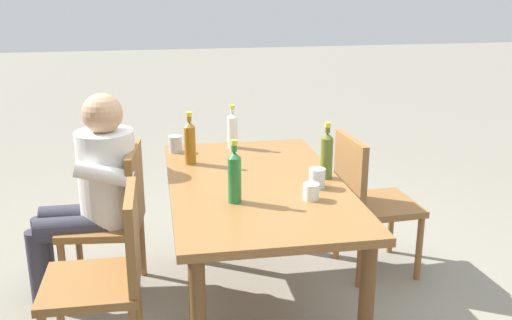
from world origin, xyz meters
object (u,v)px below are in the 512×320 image
object	(u,v)px
dining_table	(256,199)
cup_glass	(317,178)
chair_far_right	(116,214)
cup_steel	(175,144)
chair_far_left	(108,272)
bottle_amber	(190,142)
chair_near_right	(367,197)
cup_white	(311,192)
bottle_clear	(233,129)
bottle_green	(235,176)
bottle_olive	(327,155)
person_in_white_shirt	(94,187)

from	to	relation	value
dining_table	cup_glass	xyz separation A→B (m)	(-0.13, -0.29, 0.15)
dining_table	chair_far_right	world-z (taller)	chair_far_right
cup_steel	chair_far_left	bearing A→B (deg)	159.62
chair_far_right	bottle_amber	bearing A→B (deg)	-85.98
chair_far_right	cup_steel	distance (m)	0.55
chair_near_right	cup_steel	bearing A→B (deg)	76.28
chair_far_left	cup_white	xyz separation A→B (m)	(0.06, -0.96, 0.30)
chair_far_right	bottle_clear	size ratio (longest dim) A/B	3.23
cup_steel	cup_white	bearing A→B (deg)	-146.55
chair_far_left	bottle_green	bearing A→B (deg)	-81.27
bottle_green	bottle_amber	world-z (taller)	bottle_green
cup_white	chair_far_left	bearing A→B (deg)	93.50
chair_far_left	chair_far_right	bearing A→B (deg)	0.04
chair_far_right	chair_near_right	size ratio (longest dim) A/B	1.00
bottle_olive	cup_white	world-z (taller)	bottle_olive
bottle_green	cup_glass	bearing A→B (deg)	-73.82
person_in_white_shirt	bottle_clear	distance (m)	0.90
dining_table	bottle_green	xyz separation A→B (m)	(-0.26, 0.15, 0.23)
dining_table	cup_glass	bearing A→B (deg)	-114.42
dining_table	cup_steel	bearing A→B (deg)	31.90
chair_far_right	person_in_white_shirt	distance (m)	0.20
person_in_white_shirt	chair_near_right	bearing A→B (deg)	-90.19
person_in_white_shirt	dining_table	bearing A→B (deg)	-112.18
chair_far_right	cup_glass	bearing A→B (deg)	-114.47
dining_table	person_in_white_shirt	xyz separation A→B (m)	(0.35, 0.86, -0.00)
bottle_green	cup_white	bearing A→B (deg)	-95.20
bottle_olive	chair_near_right	bearing A→B (deg)	-46.82
cup_white	person_in_white_shirt	bearing A→B (deg)	59.15
chair_far_right	bottle_olive	distance (m)	1.24
chair_near_right	cup_steel	xyz separation A→B (m)	(0.28, 1.13, 0.31)
cup_glass	dining_table	bearing A→B (deg)	65.58
chair_near_right	person_in_white_shirt	distance (m)	1.61
chair_far_right	cup_white	xyz separation A→B (m)	(-0.63, -0.96, 0.30)
dining_table	chair_near_right	distance (m)	0.84
person_in_white_shirt	cup_white	xyz separation A→B (m)	(-0.64, -1.07, 0.14)
cup_glass	bottle_green	bearing A→B (deg)	106.18
person_in_white_shirt	cup_glass	world-z (taller)	person_in_white_shirt
chair_near_right	chair_far_left	world-z (taller)	same
person_in_white_shirt	cup_steel	bearing A→B (deg)	-60.00
person_in_white_shirt	bottle_amber	xyz separation A→B (m)	(0.02, -0.54, 0.23)
cup_steel	cup_glass	bearing A→B (deg)	-138.05
bottle_green	bottle_olive	bearing A→B (deg)	-64.11
chair_far_left	cup_steel	world-z (taller)	chair_far_left
chair_near_right	chair_far_left	distance (m)	1.65
dining_table	bottle_amber	distance (m)	0.53
person_in_white_shirt	cup_glass	size ratio (longest dim) A/B	11.89
chair_far_right	cup_white	world-z (taller)	chair_far_right
dining_table	bottle_clear	world-z (taller)	bottle_clear
bottle_green	bottle_amber	size ratio (longest dim) A/B	1.01
bottle_clear	bottle_olive	world-z (taller)	bottle_olive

